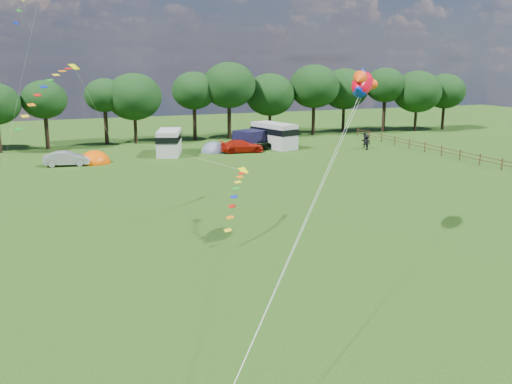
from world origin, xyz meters
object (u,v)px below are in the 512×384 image
object	(u,v)px
car_c	(242,146)
tent_orange	(95,163)
walker_a	(364,141)
tent_greyblue	(214,152)
car_b	(67,159)
campervan_d	(274,135)
campervan_c	(169,141)
fish_kite	(362,84)
walker_b	(367,142)
car_d	(253,144)

from	to	relation	value
car_c	tent_orange	world-z (taller)	car_c
walker_a	tent_greyblue	bearing A→B (deg)	-21.13
car_b	campervan_d	xyz separation A→B (m)	(24.42, 3.51, 0.88)
tent_greyblue	campervan_c	bearing A→B (deg)	179.99
campervan_c	tent_greyblue	size ratio (longest dim) A/B	1.81
tent_orange	fish_kite	world-z (taller)	fish_kite
campervan_d	fish_kite	bearing A→B (deg)	148.18
tent_orange	walker_b	world-z (taller)	walker_b
walker_b	car_d	bearing A→B (deg)	-40.12
walker_b	walker_a	bearing A→B (deg)	-128.16
tent_greyblue	walker_a	xyz separation A→B (m)	(17.94, -3.85, 0.91)
car_b	campervan_d	world-z (taller)	campervan_d
car_b	walker_a	size ratio (longest dim) A/B	2.28
tent_orange	fish_kite	xyz separation A→B (m)	(11.51, -33.37, 9.30)
fish_kite	car_d	bearing A→B (deg)	29.36
car_d	campervan_d	bearing A→B (deg)	-84.30
walker_a	car_c	bearing A→B (deg)	-17.42
campervan_c	car_b	bearing A→B (deg)	123.70
car_b	tent_orange	xyz separation A→B (m)	(2.80, 0.67, -0.73)
walker_a	campervan_c	bearing A→B (deg)	-18.42
car_d	walker_b	world-z (taller)	walker_b
campervan_c	tent_orange	distance (m)	9.03
car_d	walker_a	bearing A→B (deg)	-109.72
car_b	fish_kite	distance (m)	36.71
car_c	fish_kite	bearing A→B (deg)	178.51
car_c	car_d	size ratio (longest dim) A/B	0.98
car_b	tent_orange	size ratio (longest dim) A/B	1.17
campervan_c	campervan_d	world-z (taller)	campervan_d
campervan_d	tent_greyblue	bearing A→B (deg)	76.10
tent_orange	tent_greyblue	size ratio (longest dim) A/B	1.06
campervan_d	walker_b	size ratio (longest dim) A/B	3.63
car_b	car_d	world-z (taller)	car_b
campervan_d	tent_greyblue	distance (m)	7.92
campervan_c	walker_a	distance (m)	23.59
car_b	walker_b	bearing A→B (deg)	-84.40
car_d	campervan_c	size ratio (longest dim) A/B	0.80
car_c	walker_a	world-z (taller)	walker_a
tent_orange	walker_a	bearing A→B (deg)	-2.37
tent_orange	walker_b	size ratio (longest dim) A/B	1.98
campervan_d	walker_a	size ratio (longest dim) A/B	3.59
car_c	campervan_c	bearing A→B (deg)	85.96
car_d	tent_greyblue	world-z (taller)	car_d
campervan_d	walker_b	distance (m)	11.19
campervan_c	fish_kite	size ratio (longest dim) A/B	1.95
tent_orange	tent_greyblue	xyz separation A→B (m)	(13.87, 2.53, 0.00)
car_b	tent_greyblue	bearing A→B (deg)	-70.12
car_d	tent_orange	distance (m)	18.85
campervan_c	car_c	bearing A→B (deg)	-83.26
tent_greyblue	walker_b	world-z (taller)	walker_b
campervan_d	walker_a	bearing A→B (deg)	-128.44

